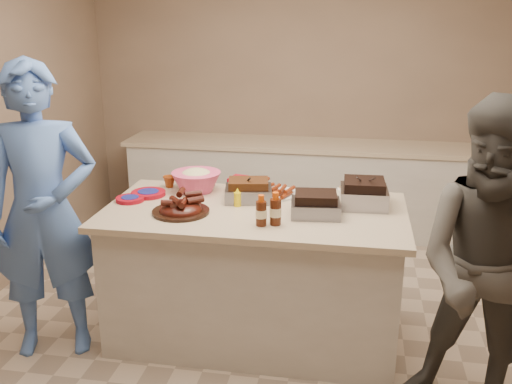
% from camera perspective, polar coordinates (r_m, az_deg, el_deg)
% --- Properties ---
extents(room, '(4.50, 5.00, 2.70)m').
position_cam_1_polar(room, '(4.01, 1.31, -14.81)').
color(room, '#8A735C').
rests_on(room, ground).
extents(back_counter, '(3.60, 0.64, 0.90)m').
position_cam_1_polar(back_counter, '(5.82, 4.70, 0.61)').
color(back_counter, beige).
rests_on(back_counter, ground).
extents(island, '(1.96, 1.04, 0.93)m').
position_cam_1_polar(island, '(4.10, -0.13, -13.98)').
color(island, beige).
rests_on(island, ground).
extents(rib_platter, '(0.40, 0.40, 0.15)m').
position_cam_1_polar(rib_platter, '(3.66, -7.52, -2.08)').
color(rib_platter, '#45130B').
rests_on(rib_platter, island).
extents(pulled_pork_tray, '(0.35, 0.29, 0.09)m').
position_cam_1_polar(pulled_pork_tray, '(3.87, -0.76, -0.84)').
color(pulled_pork_tray, '#47230F').
rests_on(pulled_pork_tray, island).
extents(brisket_tray, '(0.33, 0.28, 0.09)m').
position_cam_1_polar(brisket_tray, '(3.62, 5.94, -2.30)').
color(brisket_tray, black).
rests_on(brisket_tray, island).
extents(roasting_pan, '(0.32, 0.32, 0.12)m').
position_cam_1_polar(roasting_pan, '(3.83, 10.67, -1.36)').
color(roasting_pan, gray).
rests_on(roasting_pan, island).
extents(coleslaw_bowl, '(0.35, 0.35, 0.24)m').
position_cam_1_polar(coleslaw_bowl, '(4.09, -5.95, 0.09)').
color(coleslaw_bowl, '#DE4674').
rests_on(coleslaw_bowl, island).
extents(sausage_plate, '(0.41, 0.41, 0.05)m').
position_cam_1_polar(sausage_plate, '(3.99, 1.93, -0.27)').
color(sausage_plate, silver).
rests_on(sausage_plate, island).
extents(mac_cheese_dish, '(0.31, 0.26, 0.07)m').
position_cam_1_polar(mac_cheese_dish, '(3.96, 10.28, -0.68)').
color(mac_cheese_dish, '#FAA112').
rests_on(mac_cheese_dish, island).
extents(bbq_bottle_a, '(0.06, 0.06, 0.19)m').
position_cam_1_polar(bbq_bottle_a, '(3.43, 0.51, -3.35)').
color(bbq_bottle_a, '#3A170A').
rests_on(bbq_bottle_a, island).
extents(bbq_bottle_b, '(0.07, 0.07, 0.20)m').
position_cam_1_polar(bbq_bottle_b, '(3.44, 1.94, -3.26)').
color(bbq_bottle_b, '#3A170A').
rests_on(bbq_bottle_b, island).
extents(mustard_bottle, '(0.05, 0.05, 0.13)m').
position_cam_1_polar(mustard_bottle, '(3.76, -1.86, -1.42)').
color(mustard_bottle, yellow).
rests_on(mustard_bottle, island).
extents(sauce_bowl, '(0.15, 0.05, 0.15)m').
position_cam_1_polar(sauce_bowl, '(3.93, 0.43, -0.54)').
color(sauce_bowl, silver).
rests_on(sauce_bowl, island).
extents(plate_stack_large, '(0.24, 0.24, 0.03)m').
position_cam_1_polar(plate_stack_large, '(4.04, -10.70, -0.33)').
color(plate_stack_large, maroon).
rests_on(plate_stack_large, island).
extents(plate_stack_small, '(0.19, 0.19, 0.03)m').
position_cam_1_polar(plate_stack_small, '(3.95, -12.46, -0.88)').
color(plate_stack_small, maroon).
rests_on(plate_stack_small, island).
extents(plastic_cup, '(0.09, 0.08, 0.09)m').
position_cam_1_polar(plastic_cup, '(4.21, -8.64, 0.50)').
color(plastic_cup, '#8A3D11').
rests_on(plastic_cup, island).
extents(basket_stack, '(0.22, 0.18, 0.09)m').
position_cam_1_polar(basket_stack, '(4.09, -1.28, 0.17)').
color(basket_stack, maroon).
rests_on(basket_stack, island).
extents(guest_blue, '(1.27, 2.02, 0.46)m').
position_cam_1_polar(guest_blue, '(4.20, -19.09, -14.28)').
color(guest_blue, '#4E78CA').
rests_on(guest_blue, ground).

